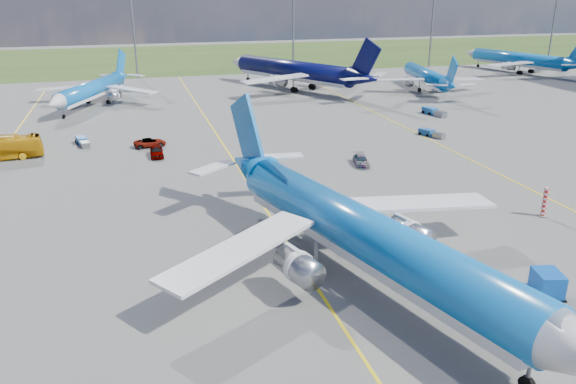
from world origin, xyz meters
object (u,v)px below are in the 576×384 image
object	(u,v)px
bg_jet_nnw	(93,106)
uld_container	(547,283)
main_airliner	(363,282)
baggage_tug_e	(433,112)
baggage_tug_w	(431,133)
bg_jet_n	(293,89)
warning_post	(545,202)
bg_jet_ene	(517,73)
service_car_b	(150,143)
baggage_tug_c	(83,142)
service_car_a	(157,151)
service_car_c	(361,160)
bg_jet_ne	(425,90)

from	to	relation	value
bg_jet_nnw	uld_container	size ratio (longest dim) A/B	14.92
main_airliner	baggage_tug_e	size ratio (longest dim) A/B	8.19
main_airliner	baggage_tug_e	distance (m)	62.89
uld_container	baggage_tug_w	xyz separation A→B (m)	(15.09, 43.99, -0.45)
baggage_tug_e	uld_container	bearing A→B (deg)	-124.02
bg_jet_nnw	bg_jet_n	xyz separation A→B (m)	(41.78, 7.11, 0.00)
uld_container	baggage_tug_w	size ratio (longest dim) A/B	0.51
warning_post	bg_jet_ene	bearing A→B (deg)	54.57
warning_post	service_car_b	world-z (taller)	warning_post
bg_jet_ene	baggage_tug_c	distance (m)	114.72
bg_jet_ene	baggage_tug_c	xyz separation A→B (m)	(-105.77, -44.42, 0.48)
baggage_tug_w	baggage_tug_e	xyz separation A→B (m)	(7.98, 13.33, 0.09)
baggage_tug_c	service_car_a	bearing A→B (deg)	-56.31
service_car_c	baggage_tug_e	xyz separation A→B (m)	(23.80, 23.96, -0.07)
main_airliner	service_car_a	distance (m)	41.13
baggage_tug_w	baggage_tug_e	world-z (taller)	baggage_tug_e
bg_jet_n	service_car_a	xyz separation A→B (m)	(-32.16, -45.04, 0.72)
baggage_tug_w	service_car_a	bearing A→B (deg)	156.85
warning_post	uld_container	bearing A→B (deg)	-128.16
bg_jet_ne	uld_container	world-z (taller)	bg_jet_ne
baggage_tug_w	baggage_tug_c	size ratio (longest dim) A/B	0.94
bg_jet_ene	bg_jet_nnw	bearing A→B (deg)	-8.71
bg_jet_ene	service_car_a	bearing A→B (deg)	12.07
bg_jet_nnw	baggage_tug_w	xyz separation A→B (m)	(50.24, -38.19, 0.45)
bg_jet_ne	uld_container	bearing A→B (deg)	77.57
warning_post	bg_jet_nnw	xyz separation A→B (m)	(-45.16, 69.45, -1.50)
bg_jet_ene	service_car_b	world-z (taller)	bg_jet_ene
bg_jet_nnw	bg_jet_ene	world-z (taller)	bg_jet_ene
service_car_c	bg_jet_ene	bearing A→B (deg)	54.87
warning_post	baggage_tug_e	distance (m)	46.48
bg_jet_nnw	uld_container	world-z (taller)	bg_jet_nnw
warning_post	service_car_b	size ratio (longest dim) A/B	0.67
warning_post	bg_jet_nnw	bearing A→B (deg)	123.03
warning_post	uld_container	size ratio (longest dim) A/B	1.33
baggage_tug_e	main_airliner	bearing A→B (deg)	-136.30
uld_container	service_car_b	distance (m)	55.98
bg_jet_nnw	bg_jet_ene	xyz separation A→B (m)	(105.50, 15.36, 0.00)
main_airliner	service_car_a	size ratio (longest dim) A/B	10.34
baggage_tug_w	baggage_tug_e	size ratio (longest dim) A/B	0.83
bg_jet_n	uld_container	xyz separation A→B (m)	(-6.63, -89.29, 0.90)
uld_container	baggage_tug_e	bearing A→B (deg)	82.53
bg_jet_ne	service_car_a	bearing A→B (deg)	41.82
main_airliner	baggage_tug_e	xyz separation A→B (m)	(35.36, 52.01, 0.54)
baggage_tug_e	baggage_tug_c	bearing A→B (deg)	172.01
warning_post	uld_container	distance (m)	16.21
main_airliner	service_car_b	distance (m)	46.31
service_car_a	baggage_tug_e	xyz separation A→B (m)	(48.61, 13.07, -0.18)
bg_jet_n	baggage_tug_e	xyz separation A→B (m)	(16.45, -31.97, 0.54)
baggage_tug_e	bg_jet_ene	bearing A→B (deg)	28.31
bg_jet_nnw	bg_jet_n	distance (m)	42.38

